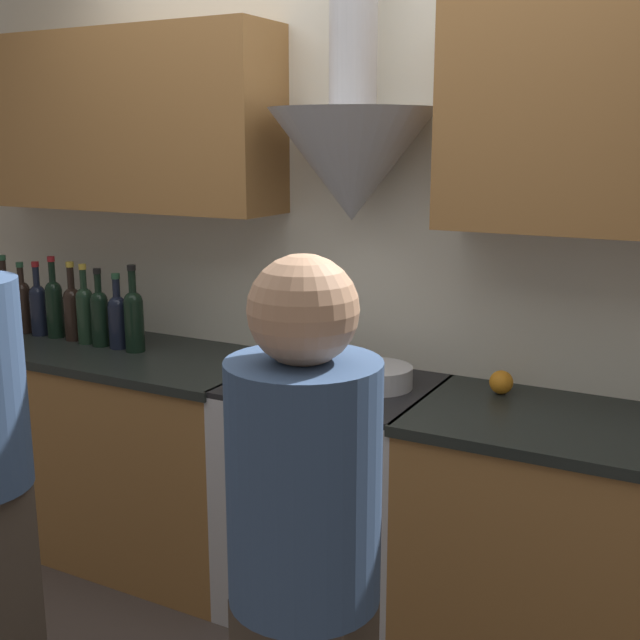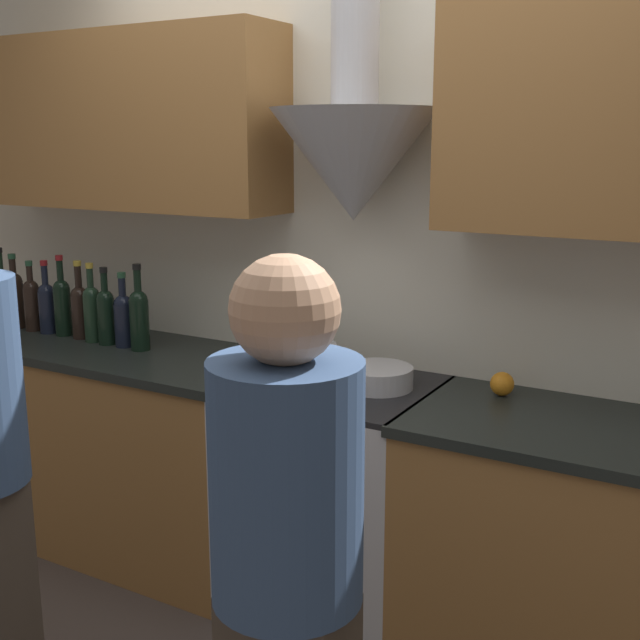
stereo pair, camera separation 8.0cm
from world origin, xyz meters
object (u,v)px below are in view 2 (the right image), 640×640
(wine_bottle_3, at_px, (47,305))
(wine_bottle_2, at_px, (32,302))
(wine_bottle_1, at_px, (15,297))
(orange_fruit, at_px, (502,384))
(stock_pot, at_px, (299,360))
(person_foreground_right, at_px, (287,581))
(wine_bottle_4, at_px, (62,304))
(wine_bottle_5, at_px, (80,308))
(stove_range, at_px, (334,497))
(wine_bottle_6, at_px, (92,310))
(wine_bottle_7, at_px, (106,313))
(wine_bottle_9, at_px, (139,316))
(wine_bottle_8, at_px, (124,317))
(mixing_bowl, at_px, (378,377))
(wine_bottle_0, at_px, (2,294))

(wine_bottle_3, bearing_deg, wine_bottle_2, 179.64)
(wine_bottle_1, xyz_separation_m, orange_fruit, (2.24, 0.13, -0.10))
(stock_pot, bearing_deg, person_foreground_right, -59.69)
(wine_bottle_2, relative_size, wine_bottle_4, 0.89)
(wine_bottle_1, distance_m, wine_bottle_5, 0.40)
(stove_range, distance_m, wine_bottle_3, 1.58)
(wine_bottle_5, bearing_deg, stove_range, -1.48)
(wine_bottle_2, distance_m, wine_bottle_6, 0.39)
(wine_bottle_5, height_order, wine_bottle_7, wine_bottle_5)
(stove_range, bearing_deg, wine_bottle_3, 178.93)
(wine_bottle_5, height_order, wine_bottle_9, wine_bottle_9)
(wine_bottle_6, relative_size, person_foreground_right, 0.22)
(wine_bottle_1, relative_size, wine_bottle_8, 1.09)
(wine_bottle_7, bearing_deg, wine_bottle_6, 177.20)
(stove_range, height_order, person_foreground_right, person_foreground_right)
(wine_bottle_4, height_order, wine_bottle_5, wine_bottle_4)
(wine_bottle_7, bearing_deg, orange_fruit, 5.18)
(mixing_bowl, bearing_deg, person_foreground_right, -72.85)
(wine_bottle_4, xyz_separation_m, stock_pot, (1.22, -0.02, -0.08))
(wine_bottle_1, distance_m, wine_bottle_2, 0.11)
(wine_bottle_0, distance_m, wine_bottle_9, 0.86)
(wine_bottle_0, xyz_separation_m, stock_pot, (1.62, -0.02, -0.09))
(wine_bottle_5, relative_size, wine_bottle_9, 0.95)
(wine_bottle_6, height_order, person_foreground_right, person_foreground_right)
(wine_bottle_7, distance_m, wine_bottle_9, 0.19)
(wine_bottle_4, relative_size, wine_bottle_5, 1.05)
(stock_pot, bearing_deg, wine_bottle_4, 179.14)
(stock_pot, height_order, person_foreground_right, person_foreground_right)
(wine_bottle_1, distance_m, wine_bottle_8, 0.67)
(wine_bottle_5, bearing_deg, wine_bottle_4, -179.50)
(stock_pot, bearing_deg, orange_fruit, 11.66)
(wine_bottle_3, distance_m, wine_bottle_4, 0.09)
(wine_bottle_9, xyz_separation_m, person_foreground_right, (1.43, -1.14, -0.18))
(stove_range, height_order, wine_bottle_1, wine_bottle_1)
(wine_bottle_9, relative_size, stock_pot, 1.28)
(wine_bottle_4, bearing_deg, wine_bottle_0, 179.66)
(wine_bottle_4, height_order, stock_pot, wine_bottle_4)
(wine_bottle_0, distance_m, wine_bottle_6, 0.59)
(wine_bottle_5, bearing_deg, wine_bottle_7, -7.28)
(wine_bottle_1, bearing_deg, stock_pot, -0.53)
(stove_range, xyz_separation_m, wine_bottle_0, (-1.77, 0.03, 0.59))
(wine_bottle_7, xyz_separation_m, wine_bottle_8, (0.09, 0.01, -0.01))
(stock_pot, height_order, orange_fruit, stock_pot)
(stove_range, height_order, wine_bottle_3, wine_bottle_3)
(wine_bottle_7, relative_size, person_foreground_right, 0.21)
(wine_bottle_1, distance_m, person_foreground_right, 2.49)
(stove_range, distance_m, wine_bottle_7, 1.24)
(orange_fruit, bearing_deg, wine_bottle_9, -174.07)
(stock_pot, distance_m, orange_fruit, 0.73)
(wine_bottle_6, xyz_separation_m, wine_bottle_8, (0.18, 0.00, -0.01))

